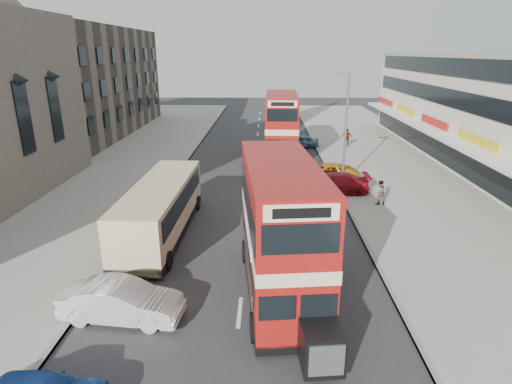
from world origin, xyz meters
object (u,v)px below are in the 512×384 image
(bus_main, at_px, (281,230))
(bus_second, at_px, (281,126))
(car_left_front, at_px, (122,301))
(pedestrian_near, at_px, (380,192))
(car_right_c, at_px, (301,141))
(coach, at_px, (161,207))
(pedestrian_far, at_px, (347,138))
(cyclist, at_px, (317,174))
(car_right_a, at_px, (331,184))
(street_lamp, at_px, (345,121))
(car_right_b, at_px, (325,173))

(bus_main, height_order, bus_second, bus_second)
(bus_second, distance_m, car_left_front, 26.15)
(pedestrian_near, bearing_deg, car_right_c, -84.36)
(car_right_c, bearing_deg, coach, -20.24)
(car_right_c, bearing_deg, car_left_front, -14.30)
(bus_main, xyz_separation_m, pedestrian_far, (7.67, 27.35, -1.72))
(bus_second, relative_size, cyclist, 5.30)
(bus_main, distance_m, car_right_c, 27.57)
(bus_second, xyz_separation_m, car_right_c, (2.16, 4.14, -2.31))
(car_left_front, xyz_separation_m, car_right_a, (9.76, 14.57, 0.01))
(car_right_c, relative_size, pedestrian_near, 2.34)
(car_left_front, relative_size, pedestrian_far, 2.47)
(cyclist, bearing_deg, bus_main, -103.18)
(car_right_a, height_order, pedestrian_far, pedestrian_far)
(street_lamp, relative_size, car_right_a, 1.60)
(street_lamp, height_order, bus_second, street_lamp)
(car_right_a, bearing_deg, pedestrian_far, 166.71)
(bus_main, height_order, cyclist, bus_main)
(car_right_b, height_order, pedestrian_far, pedestrian_far)
(pedestrian_near, relative_size, pedestrian_far, 0.89)
(bus_main, xyz_separation_m, cyclist, (3.26, 15.17, -2.13))
(coach, height_order, car_right_b, coach)
(bus_main, relative_size, pedestrian_near, 6.03)
(coach, height_order, cyclist, coach)
(coach, bearing_deg, car_right_c, 68.39)
(street_lamp, distance_m, cyclist, 4.54)
(bus_second, relative_size, car_left_front, 2.30)
(street_lamp, xyz_separation_m, car_right_c, (-1.99, 12.86, -4.15))
(street_lamp, height_order, bus_main, street_lamp)
(car_left_front, height_order, pedestrian_far, pedestrian_far)
(street_lamp, xyz_separation_m, car_right_a, (-1.02, -1.91, -4.05))
(street_lamp, height_order, coach, street_lamp)
(car_left_front, bearing_deg, cyclist, -21.92)
(car_right_b, bearing_deg, street_lamp, 40.17)
(car_right_b, distance_m, car_right_c, 11.89)
(pedestrian_near, bearing_deg, car_left_front, 37.99)
(bus_main, bearing_deg, street_lamp, -114.66)
(car_right_c, bearing_deg, pedestrian_far, 92.61)
(car_right_b, distance_m, pedestrian_near, 6.00)
(coach, xyz_separation_m, car_left_front, (0.31, -7.50, -0.83))
(pedestrian_near, distance_m, pedestrian_far, 17.22)
(coach, xyz_separation_m, cyclist, (9.40, 9.68, -0.92))
(car_left_front, xyz_separation_m, car_right_b, (9.68, 17.48, -0.05))
(car_left_front, height_order, pedestrian_near, pedestrian_near)
(bus_second, bearing_deg, coach, 69.79)
(coach, bearing_deg, bus_main, -40.82)
(car_left_front, xyz_separation_m, pedestrian_far, (13.50, 29.35, 0.32))
(pedestrian_far, bearing_deg, street_lamp, -89.57)
(pedestrian_near, bearing_deg, car_right_a, -48.28)
(car_right_a, bearing_deg, car_right_b, -177.55)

